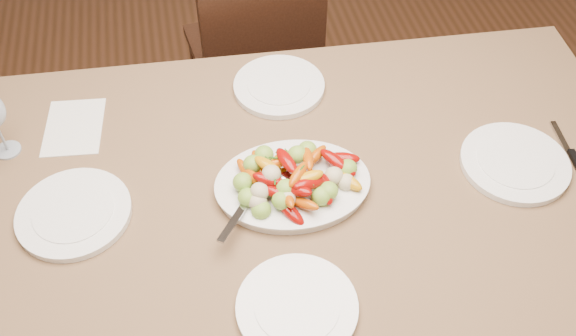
# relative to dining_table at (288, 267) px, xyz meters

# --- Properties ---
(dining_table) EXTENTS (1.89, 1.14, 0.76)m
(dining_table) POSITION_rel_dining_table_xyz_m (0.00, 0.00, 0.00)
(dining_table) COLOR brown
(dining_table) RESTS_ON ground
(chair_far) EXTENTS (0.47, 0.47, 0.95)m
(chair_far) POSITION_rel_dining_table_xyz_m (0.04, 0.89, 0.10)
(chair_far) COLOR black
(chair_far) RESTS_ON ground
(serving_platter) EXTENTS (0.38, 0.29, 0.02)m
(serving_platter) POSITION_rel_dining_table_xyz_m (0.01, -0.02, 0.39)
(serving_platter) COLOR white
(serving_platter) RESTS_ON dining_table
(roasted_vegetables) EXTENTS (0.31, 0.22, 0.09)m
(roasted_vegetables) POSITION_rel_dining_table_xyz_m (0.01, -0.02, 0.45)
(roasted_vegetables) COLOR #780603
(roasted_vegetables) RESTS_ON serving_platter
(serving_spoon) EXTENTS (0.26, 0.21, 0.03)m
(serving_spoon) POSITION_rel_dining_table_xyz_m (-0.06, -0.05, 0.43)
(serving_spoon) COLOR #9EA0A8
(serving_spoon) RESTS_ON serving_platter
(plate_left) EXTENTS (0.27, 0.27, 0.02)m
(plate_left) POSITION_rel_dining_table_xyz_m (-0.52, 0.01, 0.39)
(plate_left) COLOR white
(plate_left) RESTS_ON dining_table
(plate_right) EXTENTS (0.27, 0.27, 0.02)m
(plate_right) POSITION_rel_dining_table_xyz_m (0.58, -0.05, 0.39)
(plate_right) COLOR white
(plate_right) RESTS_ON dining_table
(plate_far) EXTENTS (0.26, 0.26, 0.02)m
(plate_far) POSITION_rel_dining_table_xyz_m (0.04, 0.35, 0.39)
(plate_far) COLOR white
(plate_far) RESTS_ON dining_table
(plate_near) EXTENTS (0.26, 0.26, 0.02)m
(plate_near) POSITION_rel_dining_table_xyz_m (-0.05, -0.34, 0.39)
(plate_near) COLOR white
(plate_near) RESTS_ON dining_table
(menu_card) EXTENTS (0.17, 0.22, 0.00)m
(menu_card) POSITION_rel_dining_table_xyz_m (-0.52, 0.31, 0.38)
(menu_card) COLOR silver
(menu_card) RESTS_ON dining_table
(table_knife) EXTENTS (0.04, 0.20, 0.01)m
(table_knife) POSITION_rel_dining_table_xyz_m (0.73, -0.04, 0.38)
(table_knife) COLOR #9EA0A8
(table_knife) RESTS_ON dining_table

